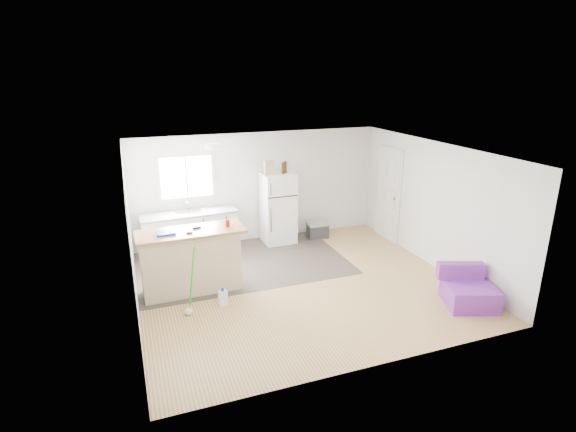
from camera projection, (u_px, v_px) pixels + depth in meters
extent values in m
cube|color=olive|center=(300.00, 285.00, 8.04)|extent=(5.50, 5.00, 0.01)
cube|color=white|center=(301.00, 151.00, 7.29)|extent=(5.50, 5.00, 0.01)
cube|color=silver|center=(259.00, 187.00, 9.89)|extent=(5.50, 0.01, 2.40)
cube|color=silver|center=(377.00, 283.00, 5.43)|extent=(5.50, 0.01, 2.40)
cube|color=silver|center=(131.00, 241.00, 6.76)|extent=(0.01, 5.00, 2.40)
cube|color=silver|center=(434.00, 205.00, 8.56)|extent=(0.01, 5.00, 2.40)
cube|color=#373029|center=(243.00, 263.00, 8.91)|extent=(4.05, 2.50, 0.00)
cube|color=white|center=(186.00, 177.00, 9.27)|extent=(1.18, 0.04, 0.98)
cube|color=white|center=(187.00, 177.00, 9.25)|extent=(1.05, 0.01, 0.85)
cube|color=white|center=(187.00, 177.00, 9.25)|extent=(0.03, 0.02, 0.85)
cube|color=white|center=(388.00, 194.00, 10.00)|extent=(0.05, 0.82, 2.03)
cube|color=white|center=(388.00, 194.00, 10.00)|extent=(0.03, 0.92, 2.10)
sphere|color=gold|center=(394.00, 199.00, 9.70)|extent=(0.07, 0.07, 0.07)
cylinder|color=white|center=(213.00, 146.00, 7.98)|extent=(0.30, 0.30, 0.07)
cube|color=white|center=(190.00, 233.00, 9.34)|extent=(1.94, 0.69, 0.84)
cube|color=slate|center=(189.00, 213.00, 9.21)|extent=(2.00, 0.73, 0.04)
cube|color=silver|center=(189.00, 214.00, 9.18)|extent=(0.55, 0.43, 0.06)
cube|color=#C9B391|center=(191.00, 262.00, 7.66)|extent=(1.65, 0.62, 1.05)
cube|color=#AA7148|center=(191.00, 232.00, 7.50)|extent=(1.81, 0.73, 0.05)
cube|color=white|center=(278.00, 208.00, 9.83)|extent=(0.69, 0.65, 1.55)
cube|color=black|center=(283.00, 197.00, 9.44)|extent=(0.68, 0.02, 0.02)
cube|color=silver|center=(271.00, 189.00, 9.28)|extent=(0.03, 0.02, 0.28)
cube|color=silver|center=(271.00, 220.00, 9.49)|extent=(0.03, 0.02, 0.54)
cube|color=#2B2B2D|center=(318.00, 231.00, 10.25)|extent=(0.47, 0.33, 0.30)
cube|color=gray|center=(318.00, 224.00, 10.19)|extent=(0.49, 0.35, 0.06)
cube|color=purple|center=(470.00, 295.00, 7.28)|extent=(0.97, 0.94, 0.36)
cube|color=purple|center=(461.00, 271.00, 7.42)|extent=(0.78, 0.43, 0.27)
cube|color=white|center=(223.00, 298.00, 7.29)|extent=(0.15, 0.11, 0.25)
cylinder|color=#1731A3|center=(223.00, 290.00, 7.24)|extent=(0.05, 0.05, 0.05)
cylinder|color=green|center=(192.00, 277.00, 6.99)|extent=(0.14, 0.29, 1.10)
sphere|color=beige|center=(188.00, 311.00, 7.03)|extent=(0.13, 0.13, 0.13)
cylinder|color=#B9170B|center=(228.00, 223.00, 7.68)|extent=(0.10, 0.10, 0.12)
cube|color=blue|center=(165.00, 233.00, 7.32)|extent=(0.32, 0.24, 0.04)
cube|color=black|center=(197.00, 228.00, 7.59)|extent=(0.15, 0.08, 0.03)
cube|color=black|center=(189.00, 233.00, 7.36)|extent=(0.10, 0.05, 0.03)
cube|color=tan|center=(269.00, 168.00, 9.44)|extent=(0.20, 0.10, 0.30)
cylinder|color=#341E09|center=(283.00, 168.00, 9.53)|extent=(0.08, 0.08, 0.25)
cylinder|color=#341E09|center=(285.00, 167.00, 9.63)|extent=(0.09, 0.09, 0.25)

